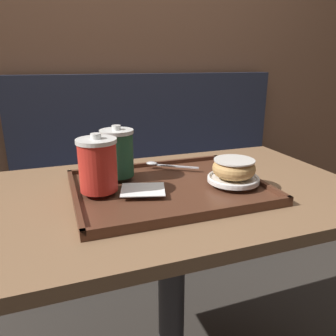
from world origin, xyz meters
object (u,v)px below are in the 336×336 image
at_px(coffee_cup_front, 98,165).
at_px(donut_chocolate_glazed, 234,168).
at_px(coffee_cup_rear, 117,153).
at_px(spoon, 160,164).

bearing_deg(coffee_cup_front, donut_chocolate_glazed, -8.88).
xyz_separation_m(coffee_cup_rear, donut_chocolate_glazed, (0.28, -0.15, -0.03)).
bearing_deg(spoon, coffee_cup_front, 68.29).
bearing_deg(coffee_cup_front, spoon, 34.46).
bearing_deg(coffee_cup_front, coffee_cup_rear, 55.14).
bearing_deg(spoon, coffee_cup_rear, 51.71).
xyz_separation_m(coffee_cup_rear, spoon, (0.14, 0.04, -0.06)).
bearing_deg(donut_chocolate_glazed, coffee_cup_front, 171.12).
distance_m(coffee_cup_front, donut_chocolate_glazed, 0.35).
xyz_separation_m(coffee_cup_front, spoon, (0.21, 0.14, -0.06)).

